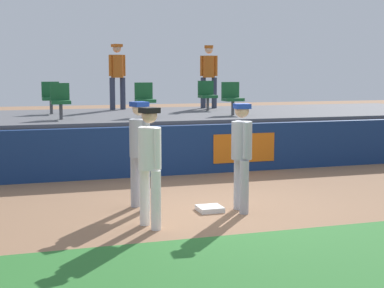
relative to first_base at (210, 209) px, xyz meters
The scene contains 15 objects.
ground_plane 0.09m from the first_base, 38.19° to the left, with size 60.00×60.00×0.00m, color #936B4C.
grass_foreground_strip 2.82m from the first_base, 88.66° to the right, with size 18.00×2.80×0.01m, color #2D722D.
first_base is the anchor object (origin of this frame).
player_fielder_home 1.67m from the first_base, 150.36° to the right, with size 0.43×0.58×1.78m.
player_runner_visitor 1.55m from the first_base, 154.01° to the left, with size 0.44×0.48×1.80m.
player_coach_visitor 1.12m from the first_base, 19.73° to the right, with size 0.36×0.50×1.78m.
field_wall 3.46m from the first_base, 88.74° to the left, with size 18.00×0.26×1.10m.
bleacher_platform 6.02m from the first_base, 89.37° to the left, with size 18.00×4.80×1.19m, color #59595E.
seat_back_right 7.20m from the first_base, 71.72° to the left, with size 0.46×0.44×0.84m.
seat_front_center 5.13m from the first_base, 90.10° to the left, with size 0.44×0.44×0.84m.
seat_front_right 5.60m from the first_base, 65.05° to the left, with size 0.47×0.44×0.84m.
seat_front_left 5.51m from the first_base, 112.50° to the left, with size 0.44×0.44×0.84m.
seat_back_left 7.18m from the first_base, 107.69° to the left, with size 0.45×0.44×0.84m.
spectator_hooded 8.35m from the first_base, 71.29° to the left, with size 0.50×0.46×1.88m.
spectator_capped 8.08m from the first_base, 91.25° to the left, with size 0.51×0.45×1.89m.
Camera 1 is at (-3.09, -8.80, 2.31)m, focal length 53.38 mm.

